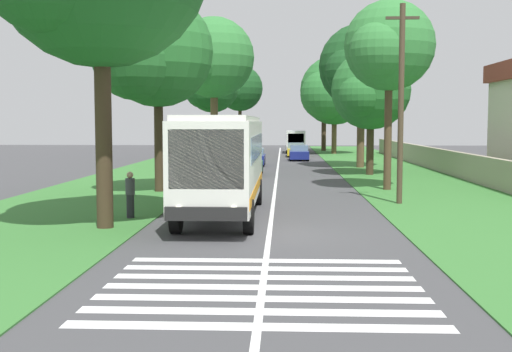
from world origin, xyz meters
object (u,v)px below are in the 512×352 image
trailing_car_3 (296,150)px  roadside_tree_right_2 (369,92)px  trailing_minibus_0 (295,139)px  roadside_tree_left_3 (212,60)px  pedestrian (130,194)px  roadside_tree_left_0 (153,55)px  roadside_tree_left_2 (239,90)px  trailing_car_0 (249,165)px  roadside_tree_left_1 (211,88)px  utility_pole (401,101)px  trailing_car_2 (299,153)px  coach_bus (223,159)px  trailing_car_1 (254,157)px  roadside_tree_right_0 (387,48)px  roadside_tree_right_1 (323,94)px  roadside_tree_right_3 (332,92)px  roadside_tree_right_4 (360,69)px

trailing_car_3 → roadside_tree_right_2: size_ratio=0.52×
roadside_tree_right_2 → trailing_minibus_0: bearing=7.7°
roadside_tree_left_3 → pedestrian: 29.26m
roadside_tree_left_0 → roadside_tree_left_2: (51.91, -0.72, 0.86)m
trailing_car_0 → roadside_tree_left_1: 20.56m
roadside_tree_left_1 → utility_pole: size_ratio=1.11×
trailing_car_2 → coach_bus: bearing=174.2°
coach_bus → trailing_car_1: coach_bus is taller
trailing_car_2 → trailing_minibus_0: (14.69, 0.07, 0.88)m
trailing_car_1 → roadside_tree_left_3: roadside_tree_left_3 is taller
roadside_tree_right_0 → roadside_tree_right_2: bearing=-2.3°
roadside_tree_right_0 → pedestrian: bearing=134.2°
trailing_car_3 → roadside_tree_left_0: 36.01m
roadside_tree_right_2 → pedestrian: roadside_tree_right_2 is taller
trailing_car_3 → roadside_tree_right_2: bearing=-169.4°
trailing_minibus_0 → roadside_tree_right_1: roadside_tree_right_1 is taller
roadside_tree_left_3 → roadside_tree_right_3: size_ratio=1.08×
roadside_tree_left_0 → roadside_tree_right_4: 22.13m
coach_bus → roadside_tree_right_3: 49.35m
trailing_car_3 → trailing_minibus_0: trailing_minibus_0 is taller
trailing_car_0 → pedestrian: size_ratio=2.54×
trailing_car_2 → roadside_tree_left_1: roadside_tree_left_1 is taller
roadside_tree_right_0 → roadside_tree_left_3: bearing=31.4°
roadside_tree_left_1 → pedestrian: 39.73m
roadside_tree_left_0 → roadside_tree_left_2: bearing=-0.8°
roadside_tree_left_2 → roadside_tree_right_0: bearing=-167.7°
coach_bus → roadside_tree_right_2: 21.25m
roadside_tree_left_1 → trailing_car_2: bearing=-103.3°
trailing_car_1 → trailing_car_2: 8.60m
roadside_tree_right_3 → roadside_tree_right_4: (-21.90, -0.46, 0.78)m
roadside_tree_left_0 → roadside_tree_left_1: roadside_tree_left_0 is taller
roadside_tree_right_4 → utility_pole: bearing=177.9°
roadside_tree_left_2 → roadside_tree_right_2: roadside_tree_left_2 is taller
trailing_car_0 → roadside_tree_right_0: bearing=-142.0°
roadside_tree_right_2 → utility_pole: utility_pole is taller
trailing_car_2 → roadside_tree_right_1: 21.09m
roadside_tree_left_2 → roadside_tree_left_0: bearing=179.2°
roadside_tree_right_1 → pedestrian: (-57.12, 10.34, -6.05)m
trailing_minibus_0 → roadside_tree_left_3: roadside_tree_left_3 is taller
trailing_car_2 → pedestrian: 37.92m
trailing_car_2 → roadside_tree_right_3: bearing=-17.9°
trailing_car_3 → roadside_tree_right_3: (5.67, -4.10, 6.16)m
trailing_car_1 → roadside_tree_right_1: 29.15m
trailing_car_3 → roadside_tree_right_1: bearing=-14.7°
utility_pole → roadside_tree_right_1: bearing=0.2°
coach_bus → roadside_tree_right_2: (19.45, -7.89, 3.37)m
trailing_car_3 → roadside_tree_left_0: size_ratio=0.44×
trailing_car_0 → roadside_tree_left_2: size_ratio=0.40×
coach_bus → roadside_tree_left_0: (8.24, 4.22, 4.70)m
roadside_tree_right_1 → roadside_tree_right_4: roadside_tree_right_4 is taller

